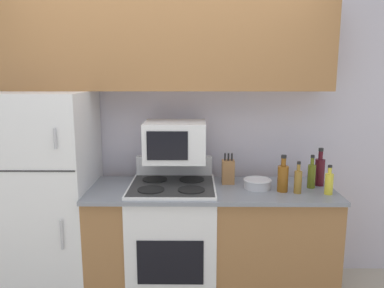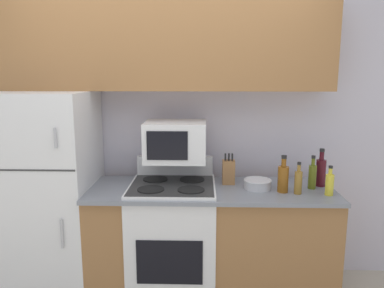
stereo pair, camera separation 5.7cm
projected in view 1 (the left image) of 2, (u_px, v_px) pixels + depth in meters
name	position (u px, v px, depth m)	size (l,w,h in m)	color
wall_back	(169.00, 132.00, 3.28)	(8.00, 0.05, 2.55)	silver
lower_cabinets	(211.00, 242.00, 3.00)	(1.89, 0.66, 0.91)	#9E6B3D
refrigerator	(48.00, 196.00, 2.98)	(0.71, 0.74, 1.65)	white
upper_cabinets	(166.00, 45.00, 2.95)	(2.60, 0.33, 0.72)	#9E6B3D
stove	(173.00, 239.00, 2.99)	(0.66, 0.64, 1.10)	white
microwave	(175.00, 141.00, 2.95)	(0.48, 0.38, 0.31)	white
knife_block	(228.00, 172.00, 3.00)	(0.10, 0.09, 0.25)	#9E6B3D
bowl	(257.00, 183.00, 2.88)	(0.22, 0.22, 0.07)	silver
bottle_olive_oil	(312.00, 175.00, 2.89)	(0.06, 0.06, 0.26)	#5B6619
bottle_vinegar	(298.00, 181.00, 2.76)	(0.06, 0.06, 0.24)	olive
bottle_wine_red	(320.00, 171.00, 2.95)	(0.08, 0.08, 0.30)	#470F19
bottle_cooking_spray	(329.00, 183.00, 2.73)	(0.06, 0.06, 0.22)	gold
bottle_whiskey	(283.00, 177.00, 2.79)	(0.08, 0.08, 0.28)	brown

